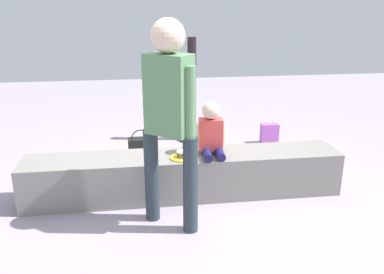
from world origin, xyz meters
The scene contains 11 objects.
ground_plane centered at (0.00, 0.00, 0.00)m, with size 12.00×12.00×0.00m, color #988D9C.
concrete_ledge centered at (0.00, 0.00, 0.20)m, with size 2.86×0.44×0.40m, color gray.
child_seated centered at (0.25, -0.01, 0.61)m, with size 0.28×0.32×0.48m.
adult_standing centered at (-0.17, -0.51, 0.97)m, with size 0.40×0.36×1.61m.
cake_plate centered at (-0.02, -0.08, 0.42)m, with size 0.22×0.22×0.07m.
gift_bag centered at (1.25, 1.29, 0.13)m, with size 0.22×0.11×0.29m.
railing_post centered at (0.29, 1.57, 0.51)m, with size 0.36×0.36×1.30m.
water_bottle_near_gift centered at (-1.15, 0.71, 0.10)m, with size 0.07×0.07×0.21m.
party_cup_red centered at (-1.10, 0.91, 0.05)m, with size 0.09×0.09×0.09m, color red.
cake_box_white centered at (0.00, 0.38, 0.05)m, with size 0.32×0.30×0.11m, color white.
handbag_black_leather centered at (-0.38, 1.07, 0.11)m, with size 0.29×0.15×0.32m.
Camera 1 is at (-0.39, -3.36, 1.71)m, focal length 37.59 mm.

